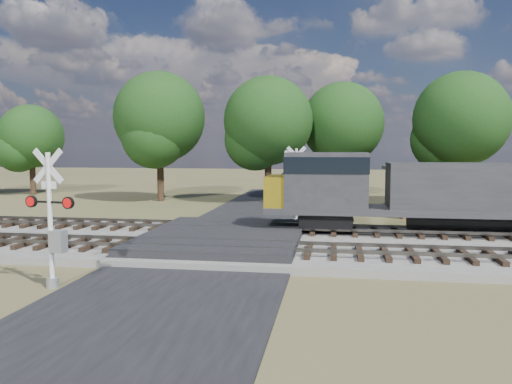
# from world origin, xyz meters

# --- Properties ---
(ground) EXTENTS (160.00, 160.00, 0.00)m
(ground) POSITION_xyz_m (0.00, 0.00, 0.00)
(ground) COLOR #494A27
(ground) RESTS_ON ground
(ballast_bed) EXTENTS (140.00, 10.00, 0.30)m
(ballast_bed) POSITION_xyz_m (10.00, 0.50, 0.15)
(ballast_bed) COLOR gray
(ballast_bed) RESTS_ON ground
(road) EXTENTS (7.00, 60.00, 0.08)m
(road) POSITION_xyz_m (0.00, 0.00, 0.04)
(road) COLOR black
(road) RESTS_ON ground
(crossing_panel) EXTENTS (7.00, 9.00, 0.62)m
(crossing_panel) POSITION_xyz_m (0.00, 0.50, 0.32)
(crossing_panel) COLOR #262628
(crossing_panel) RESTS_ON ground
(track_near) EXTENTS (140.00, 2.60, 0.33)m
(track_near) POSITION_xyz_m (3.12, -2.00, 0.41)
(track_near) COLOR black
(track_near) RESTS_ON ballast_bed
(track_far) EXTENTS (140.00, 2.60, 0.33)m
(track_far) POSITION_xyz_m (3.12, 3.00, 0.41)
(track_far) COLOR black
(track_far) RESTS_ON ballast_bed
(crossing_signal_near) EXTENTS (1.80, 0.44, 4.48)m
(crossing_signal_near) POSITION_xyz_m (-3.85, -7.14, 1.86)
(crossing_signal_near) COLOR silver
(crossing_signal_near) RESTS_ON ground
(crossing_signal_far) EXTENTS (1.84, 0.42, 4.56)m
(crossing_signal_far) POSITION_xyz_m (2.73, 7.20, 1.90)
(crossing_signal_far) COLOR silver
(crossing_signal_far) RESTS_ON ground
(equipment_shed) EXTENTS (5.39, 5.39, 3.20)m
(equipment_shed) POSITION_xyz_m (11.01, 12.62, 1.62)
(equipment_shed) COLOR #412F1B
(equipment_shed) RESTS_ON ground
(treeline) EXTENTS (81.18, 11.17, 11.41)m
(treeline) POSITION_xyz_m (8.16, 19.25, 6.58)
(treeline) COLOR black
(treeline) RESTS_ON ground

